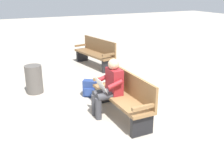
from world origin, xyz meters
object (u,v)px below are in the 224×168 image
object	(u,v)px
bench_near	(124,95)
backpack	(91,89)
bench_far	(96,53)
trash_bin	(34,79)
person_seated	(109,86)

from	to	relation	value
bench_near	backpack	distance (m)	1.33
bench_near	bench_far	xyz separation A→B (m)	(3.67, -0.92, 0.00)
bench_far	trash_bin	world-z (taller)	bench_far
bench_near	trash_bin	world-z (taller)	bench_near
backpack	bench_far	distance (m)	2.67
bench_near	person_seated	distance (m)	0.35
bench_near	bench_far	bearing A→B (deg)	-13.94
backpack	bench_far	xyz separation A→B (m)	(2.39, -1.14, 0.26)
bench_far	person_seated	bearing A→B (deg)	151.41
bench_near	bench_far	world-z (taller)	same
backpack	bench_far	size ratio (longest dim) A/B	0.22
bench_near	person_seated	world-z (taller)	person_seated
person_seated	bench_near	bearing A→B (deg)	-130.17
person_seated	bench_far	xyz separation A→B (m)	(3.48, -1.15, -0.17)
bench_far	bench_near	bearing A→B (deg)	155.69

